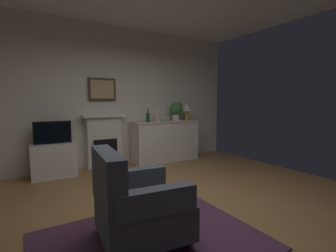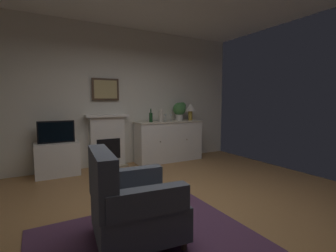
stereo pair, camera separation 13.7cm
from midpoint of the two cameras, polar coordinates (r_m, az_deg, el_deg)
The scene contains 15 objects.
ground_plane at distance 3.25m, azimuth 5.34°, elevation -19.96°, with size 5.73×5.32×0.10m, color #9E7042.
wall_rear at distance 5.31m, azimuth -10.84°, elevation 6.79°, with size 5.73×0.06×2.93m, color silver.
area_rug at distance 2.60m, azimuth -3.64°, elevation -25.53°, with size 2.11×1.57×0.02m, color #4C2D47.
fireplace_unit at distance 5.16m, azimuth -13.42°, elevation -3.43°, with size 0.87×0.30×1.10m.
framed_picture at distance 5.15m, azimuth -13.83°, elevation 8.41°, with size 0.55×0.04×0.45m.
sideboard_cabinet at distance 5.54m, azimuth 0.93°, elevation -3.57°, with size 1.57×0.49×0.92m.
table_lamp at distance 5.79m, azimuth 6.00°, elevation 4.14°, with size 0.26×0.26×0.40m.
wine_bottle at distance 5.24m, azimuth -3.34°, elevation 2.12°, with size 0.08×0.08×0.29m.
wine_glass_left at distance 5.46m, azimuth 0.12°, elevation 2.42°, with size 0.07×0.07×0.16m.
wine_glass_center at distance 5.47m, azimuth 1.37°, elevation 2.43°, with size 0.07×0.07×0.16m.
vase_decorative at distance 5.32m, azimuth -0.95°, elevation 2.52°, with size 0.11×0.11×0.28m.
tv_cabinet at distance 4.88m, azimuth -23.99°, elevation -7.18°, with size 0.75×0.42×0.62m.
tv_set at distance 4.78m, azimuth -24.22°, elevation -1.28°, with size 0.62×0.07×0.40m.
potted_plant_small at distance 5.67m, azimuth 3.50°, elevation 3.90°, with size 0.30×0.30×0.43m.
armchair at distance 2.43m, azimuth -7.07°, elevation -17.96°, with size 0.88×0.85×0.92m.
Camera 2 is at (-1.60, -2.45, 1.36)m, focal length 25.74 mm.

